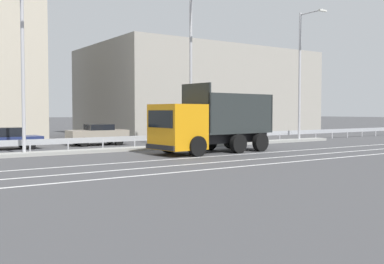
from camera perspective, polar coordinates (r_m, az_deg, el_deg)
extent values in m
plane|color=#424244|center=(26.36, -0.31, -2.34)|extent=(320.00, 320.00, 0.00)
cube|color=silver|center=(23.67, 5.44, -2.90)|extent=(50.64, 0.16, 0.01)
cube|color=silver|center=(22.03, 9.13, -3.33)|extent=(50.64, 0.16, 0.01)
cube|color=silver|center=(20.77, 12.56, -3.72)|extent=(50.64, 0.16, 0.01)
cube|color=gray|center=(27.92, -2.47, -1.88)|extent=(27.85, 1.10, 0.18)
cube|color=#9EA0A5|center=(28.81, -3.62, -0.68)|extent=(50.64, 0.04, 0.32)
cylinder|color=#ADADB2|center=(25.59, -19.88, -1.94)|extent=(0.09, 0.09, 0.62)
cylinder|color=#ADADB2|center=(26.19, -15.46, -1.78)|extent=(0.09, 0.09, 0.62)
cylinder|color=#ADADB2|center=(26.94, -11.26, -1.62)|extent=(0.09, 0.09, 0.62)
cylinder|color=#ADADB2|center=(27.82, -7.31, -1.46)|extent=(0.09, 0.09, 0.62)
cylinder|color=#ADADB2|center=(28.83, -3.62, -1.30)|extent=(0.09, 0.09, 0.62)
cylinder|color=#ADADB2|center=(29.95, -0.19, -1.15)|extent=(0.09, 0.09, 0.62)
cylinder|color=#ADADB2|center=(31.17, 2.98, -1.01)|extent=(0.09, 0.09, 0.62)
cylinder|color=#ADADB2|center=(32.47, 5.90, -0.87)|extent=(0.09, 0.09, 0.62)
cylinder|color=#ADADB2|center=(33.86, 8.59, -0.74)|extent=(0.09, 0.09, 0.62)
cylinder|color=#ADADB2|center=(35.31, 11.07, -0.63)|extent=(0.09, 0.09, 0.62)
cylinder|color=#ADADB2|center=(36.83, 13.34, -0.52)|extent=(0.09, 0.09, 0.62)
cylinder|color=#ADADB2|center=(38.39, 15.43, -0.42)|extent=(0.09, 0.09, 0.62)
cylinder|color=#ADADB2|center=(40.01, 17.36, -0.33)|extent=(0.09, 0.09, 0.62)
cylinder|color=#ADADB2|center=(41.67, 19.13, -0.24)|extent=(0.09, 0.09, 0.62)
cylinder|color=#ADADB2|center=(43.36, 20.77, -0.16)|extent=(0.09, 0.09, 0.62)
cylinder|color=#ADADB2|center=(45.09, 22.28, -0.09)|extent=(0.09, 0.09, 0.62)
cube|color=orange|center=(23.37, -1.85, 0.67)|extent=(2.36, 2.63, 2.34)
cube|color=black|center=(22.71, -4.07, 1.66)|extent=(0.19, 2.12, 0.88)
cube|color=black|center=(22.76, -4.13, -1.94)|extent=(0.29, 2.42, 0.24)
cube|color=black|center=(25.75, 4.61, -0.71)|extent=(5.17, 1.75, 0.53)
cube|color=#232828|center=(25.73, 4.61, 0.01)|extent=(5.04, 2.74, 0.12)
cube|color=#232828|center=(24.89, 6.42, 2.46)|extent=(4.87, 0.48, 2.09)
cube|color=#232828|center=(26.54, 2.93, 2.48)|extent=(4.87, 0.48, 2.09)
cube|color=#232828|center=(24.13, 0.50, 3.10)|extent=(0.28, 2.37, 2.61)
cube|color=#232828|center=(27.40, 8.25, 2.46)|extent=(0.28, 2.37, 2.09)
cylinder|color=black|center=(22.68, 0.66, -1.82)|extent=(1.06, 0.40, 1.04)
cylinder|color=black|center=(24.59, -2.94, -1.48)|extent=(1.06, 0.40, 1.04)
cylinder|color=black|center=(24.63, 5.90, -1.48)|extent=(1.06, 0.40, 1.04)
cylinder|color=black|center=(26.40, 2.20, -1.20)|extent=(1.06, 0.40, 1.04)
cylinder|color=black|center=(25.91, 8.69, -1.30)|extent=(1.06, 0.40, 1.04)
cylinder|color=black|center=(27.60, 4.98, -1.04)|extent=(1.06, 0.40, 1.04)
cylinder|color=white|center=(30.79, 5.33, -1.29)|extent=(0.16, 0.16, 0.37)
cylinder|color=black|center=(30.77, 5.33, -0.61)|extent=(0.16, 0.16, 0.37)
cylinder|color=white|center=(30.75, 5.33, 0.07)|extent=(0.16, 0.16, 0.37)
cylinder|color=black|center=(30.74, 5.34, 0.76)|extent=(0.16, 0.16, 0.37)
cylinder|color=white|center=(30.73, 5.34, 1.44)|extent=(0.16, 0.16, 0.37)
cylinder|color=#1E4CB2|center=(30.72, 5.34, 2.45)|extent=(0.71, 0.03, 0.71)
cylinder|color=white|center=(30.72, 5.34, 2.45)|extent=(0.77, 0.02, 0.77)
cylinder|color=#ADADB2|center=(24.61, -20.69, 7.99)|extent=(0.18, 0.18, 9.30)
cylinder|color=#ADADB2|center=(28.50, -0.15, 7.56)|extent=(0.18, 0.18, 9.46)
cylinder|color=#ADADB2|center=(35.31, 13.51, 6.75)|extent=(0.18, 0.18, 9.73)
cylinder|color=#ADADB2|center=(35.25, 14.90, 14.49)|extent=(0.16, 2.14, 0.10)
cube|color=silver|center=(34.53, 16.25, 14.59)|extent=(0.71, 0.22, 0.12)
cube|color=navy|center=(29.08, -22.81, -1.01)|extent=(4.31, 1.98, 0.48)
cube|color=black|center=(29.09, -22.58, 0.01)|extent=(1.84, 1.68, 0.54)
cylinder|color=black|center=(28.60, -19.82, -1.50)|extent=(0.61, 0.22, 0.60)
cylinder|color=black|center=(30.27, -20.76, -1.30)|extent=(0.61, 0.22, 0.60)
cube|color=gray|center=(31.09, -11.93, -0.41)|extent=(4.01, 2.21, 0.73)
cube|color=black|center=(31.10, -11.73, 0.62)|extent=(1.75, 1.81, 0.38)
cylinder|color=black|center=(29.87, -13.56, -1.25)|extent=(0.61, 0.24, 0.60)
cylinder|color=black|center=(31.63, -14.51, -1.05)|extent=(0.61, 0.24, 0.60)
cylinder|color=black|center=(30.65, -9.24, -1.12)|extent=(0.61, 0.24, 0.60)
cylinder|color=black|center=(32.36, -10.41, -0.93)|extent=(0.61, 0.24, 0.60)
cube|color=gray|center=(46.57, 0.74, 5.00)|extent=(21.74, 13.95, 8.43)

